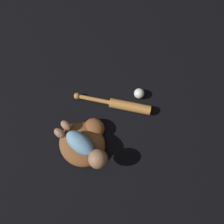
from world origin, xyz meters
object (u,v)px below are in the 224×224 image
at_px(baseball_glove, 84,142).
at_px(baseball_bat, 121,105).
at_px(baby_figure, 85,148).
at_px(baseball, 139,93).

relative_size(baseball_glove, baseball_bat, 0.69).
distance_m(baby_figure, baseball, 0.51).
bearing_deg(baseball, baseball_glove, -102.78).
relative_size(baby_figure, baseball, 5.48).
relative_size(baseball_bat, baseball, 7.04).
distance_m(baby_figure, baseball_bat, 0.38).
height_order(baby_figure, baseball, baby_figure).
xyz_separation_m(baby_figure, baseball, (0.06, 0.49, -0.11)).
height_order(baseball_glove, baseball_bat, baseball_glove).
bearing_deg(baseball_glove, baseball_bat, 81.04).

